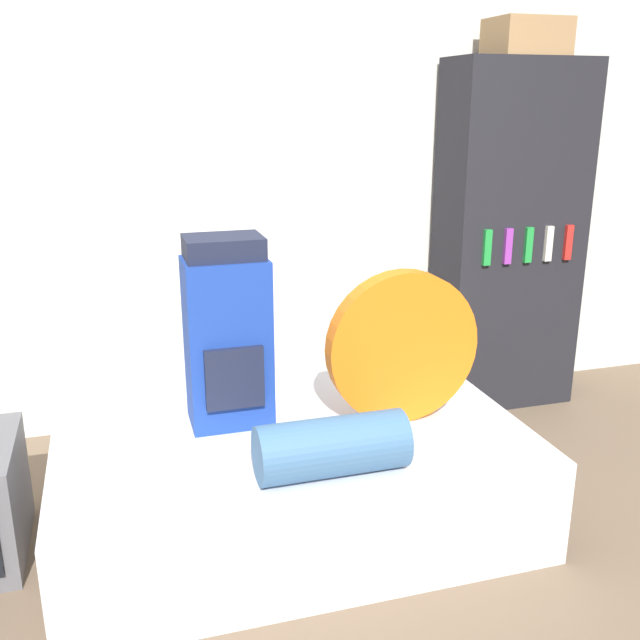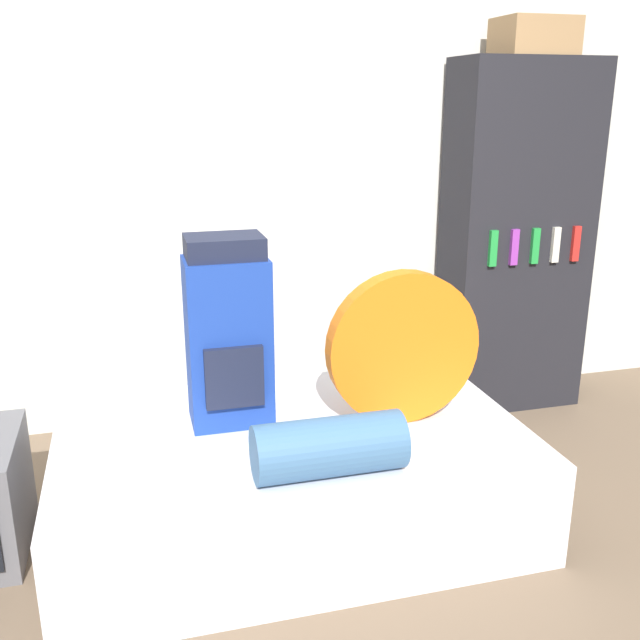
% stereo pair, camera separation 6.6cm
% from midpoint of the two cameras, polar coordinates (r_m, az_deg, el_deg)
% --- Properties ---
extents(wall_back, '(8.00, 0.05, 2.60)m').
position_cam_midpoint_polar(wall_back, '(3.75, -8.12, 11.08)').
color(wall_back, silver).
rests_on(wall_back, ground_plane).
extents(bed, '(1.85, 1.15, 0.42)m').
position_cam_midpoint_polar(bed, '(2.99, -1.60, -12.37)').
color(bed, silver).
rests_on(bed, ground_plane).
extents(backpack, '(0.33, 0.28, 0.77)m').
position_cam_midpoint_polar(backpack, '(2.86, -6.70, -1.10)').
color(backpack, navy).
rests_on(backpack, bed).
extents(tent_bag, '(0.63, 0.09, 0.63)m').
position_cam_midpoint_polar(tent_bag, '(2.88, 7.30, -2.20)').
color(tent_bag, orange).
rests_on(tent_bag, bed).
extents(sleeping_roll, '(0.53, 0.21, 0.21)m').
position_cam_midpoint_polar(sleeping_roll, '(2.53, 1.49, -10.11)').
color(sleeping_roll, '#3D668E').
rests_on(sleeping_roll, bed).
extents(bookshelf, '(0.76, 0.40, 1.90)m').
position_cam_midpoint_polar(bookshelf, '(4.11, 15.82, 6.20)').
color(bookshelf, black).
rests_on(bookshelf, ground_plane).
extents(cardboard_box, '(0.37, 0.29, 0.19)m').
position_cam_midpoint_polar(cardboard_box, '(4.03, 17.25, 20.83)').
color(cardboard_box, '#99754C').
rests_on(cardboard_box, bookshelf).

